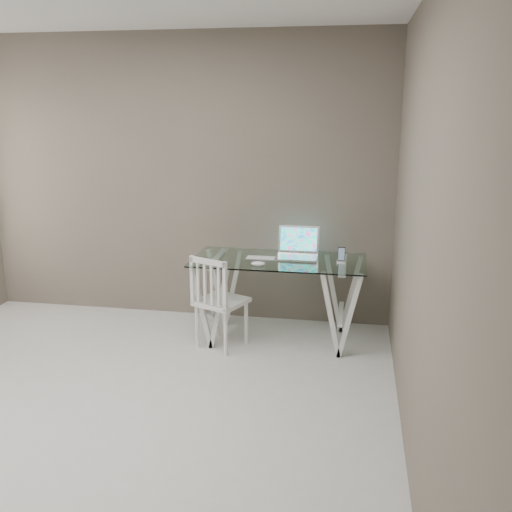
{
  "coord_description": "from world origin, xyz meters",
  "views": [
    {
      "loc": [
        1.63,
        -2.99,
        2.06
      ],
      "look_at": [
        0.85,
        1.44,
        0.85
      ],
      "focal_mm": 40.0,
      "sensor_mm": 36.0,
      "label": 1
    }
  ],
  "objects": [
    {
      "name": "room",
      "position": [
        -0.06,
        0.02,
        1.72
      ],
      "size": [
        4.5,
        4.52,
        2.71
      ],
      "color": "beige",
      "rests_on": "ground"
    },
    {
      "name": "desk",
      "position": [
        1.0,
        1.74,
        0.38
      ],
      "size": [
        1.5,
        0.7,
        0.75
      ],
      "color": "silver",
      "rests_on": "ground"
    },
    {
      "name": "chair",
      "position": [
        0.51,
        1.47,
        0.46
      ],
      "size": [
        0.5,
        0.5,
        0.83
      ],
      "rotation": [
        0.0,
        0.0,
        -0.41
      ],
      "color": "white",
      "rests_on": "ground"
    },
    {
      "name": "laptop",
      "position": [
        1.15,
        1.88,
        0.81
      ],
      "size": [
        0.36,
        0.33,
        0.25
      ],
      "color": "silver",
      "rests_on": "desk"
    },
    {
      "name": "keyboard",
      "position": [
        0.86,
        1.75,
        0.75
      ],
      "size": [
        0.29,
        0.12,
        0.01
      ],
      "primitive_type": "cube",
      "color": "silver",
      "rests_on": "desk"
    },
    {
      "name": "mouse",
      "position": [
        0.86,
        1.52,
        0.76
      ],
      "size": [
        0.12,
        0.07,
        0.04
      ],
      "primitive_type": "ellipsoid",
      "color": "white",
      "rests_on": "desk"
    },
    {
      "name": "phone_dock",
      "position": [
        1.54,
        1.73,
        0.78
      ],
      "size": [
        0.07,
        0.07,
        0.14
      ],
      "color": "white",
      "rests_on": "desk"
    }
  ]
}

